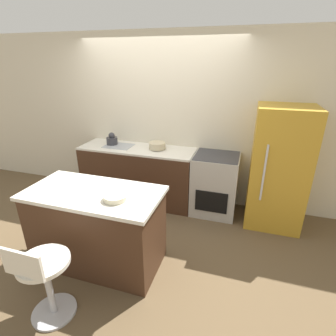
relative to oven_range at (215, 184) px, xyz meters
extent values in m
plane|color=brown|center=(-0.98, -0.32, -0.46)|extent=(14.00, 14.00, 0.00)
cube|color=beige|center=(-0.98, 0.33, 0.84)|extent=(8.00, 0.06, 2.60)
cube|color=#422819|center=(-1.25, 0.00, -0.02)|extent=(1.83, 0.60, 0.88)
cube|color=silver|center=(-1.25, 0.00, 0.44)|extent=(1.83, 0.60, 0.03)
cube|color=#9EA3A8|center=(-1.57, 0.00, 0.46)|extent=(0.44, 0.33, 0.01)
cube|color=#422819|center=(-1.10, -1.49, -0.02)|extent=(1.39, 0.69, 0.87)
cube|color=silver|center=(-1.10, -1.49, 0.43)|extent=(1.45, 0.74, 0.04)
cube|color=#B7B2A8|center=(0.00, 0.00, 0.00)|extent=(0.65, 0.60, 0.91)
cube|color=black|center=(0.00, -0.30, -0.14)|extent=(0.46, 0.01, 0.32)
cube|color=#333338|center=(0.00, 0.00, 0.46)|extent=(0.62, 0.57, 0.01)
cube|color=gold|center=(0.84, -0.03, 0.38)|extent=(0.72, 0.66, 1.67)
cube|color=silver|center=(0.64, -0.37, 0.42)|extent=(0.02, 0.02, 0.75)
cylinder|color=#B7B7BC|center=(-1.15, -2.24, -0.44)|extent=(0.40, 0.40, 0.02)
cylinder|color=#B7B7BC|center=(-1.15, -2.24, -0.17)|extent=(0.06, 0.06, 0.58)
cylinder|color=silver|center=(-1.15, -2.24, 0.14)|extent=(0.44, 0.44, 0.04)
cube|color=silver|center=(-1.15, -2.43, 0.28)|extent=(0.38, 0.02, 0.24)
cylinder|color=#333338|center=(-1.71, 0.04, 0.52)|extent=(0.18, 0.18, 0.11)
sphere|color=#333338|center=(-1.71, 0.04, 0.60)|extent=(0.10, 0.10, 0.10)
cylinder|color=#C1B28E|center=(-0.93, 0.04, 0.51)|extent=(0.26, 0.26, 0.10)
cylinder|color=beige|center=(-0.79, -1.58, 0.48)|extent=(0.24, 0.24, 0.05)
camera|label=1|loc=(0.39, -3.59, 1.73)|focal=28.00mm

